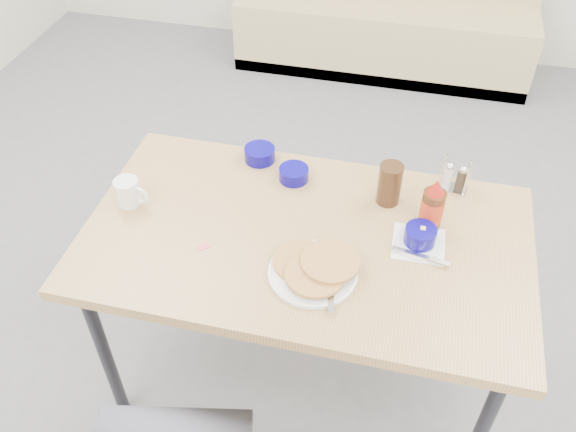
% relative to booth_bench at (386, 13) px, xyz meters
% --- Properties ---
extents(ground, '(6.00, 6.00, 0.00)m').
position_rel_booth_bench_xyz_m(ground, '(0.00, -2.78, -0.35)').
color(ground, slate).
rests_on(ground, ground).
extents(booth_bench, '(1.90, 0.56, 1.22)m').
position_rel_booth_bench_xyz_m(booth_bench, '(0.00, 0.00, 0.00)').
color(booth_bench, tan).
rests_on(booth_bench, ground).
extents(dining_table, '(1.40, 0.80, 0.76)m').
position_rel_booth_bench_xyz_m(dining_table, '(0.00, -2.53, 0.35)').
color(dining_table, tan).
rests_on(dining_table, ground).
extents(pancake_plate, '(0.27, 0.27, 0.05)m').
position_rel_booth_bench_xyz_m(pancake_plate, '(0.06, -2.68, 0.43)').
color(pancake_plate, white).
rests_on(pancake_plate, dining_table).
extents(coffee_mug, '(0.12, 0.08, 0.09)m').
position_rel_booth_bench_xyz_m(coffee_mug, '(-0.60, -2.52, 0.46)').
color(coffee_mug, white).
rests_on(coffee_mug, dining_table).
extents(grits_setting, '(0.18, 0.17, 0.07)m').
position_rel_booth_bench_xyz_m(grits_setting, '(0.35, -2.49, 0.44)').
color(grits_setting, white).
rests_on(grits_setting, dining_table).
extents(creamer_bowl, '(0.11, 0.11, 0.05)m').
position_rel_booth_bench_xyz_m(creamer_bowl, '(-0.24, -2.19, 0.43)').
color(creamer_bowl, '#0A0572').
rests_on(creamer_bowl, dining_table).
extents(butter_bowl, '(0.10, 0.10, 0.05)m').
position_rel_booth_bench_xyz_m(butter_bowl, '(-0.10, -2.27, 0.43)').
color(butter_bowl, '#0A0572').
rests_on(butter_bowl, dining_table).
extents(amber_tumbler, '(0.10, 0.10, 0.15)m').
position_rel_booth_bench_xyz_m(amber_tumbler, '(0.23, -2.31, 0.48)').
color(amber_tumbler, '#372011').
rests_on(amber_tumbler, dining_table).
extents(condiment_caddy, '(0.11, 0.07, 0.12)m').
position_rel_booth_bench_xyz_m(condiment_caddy, '(0.44, -2.19, 0.45)').
color(condiment_caddy, silver).
rests_on(condiment_caddy, dining_table).
extents(syrup_bottle, '(0.07, 0.07, 0.19)m').
position_rel_booth_bench_xyz_m(syrup_bottle, '(0.37, -2.40, 0.49)').
color(syrup_bottle, '#47230F').
rests_on(syrup_bottle, dining_table).
extents(sugar_wrapper, '(0.04, 0.04, 0.00)m').
position_rel_booth_bench_xyz_m(sugar_wrapper, '(-0.30, -2.66, 0.41)').
color(sugar_wrapper, '#F6526B').
rests_on(sugar_wrapper, dining_table).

